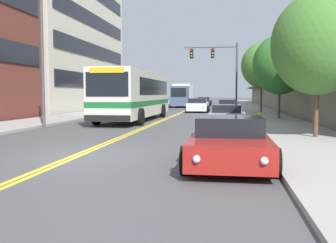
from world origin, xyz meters
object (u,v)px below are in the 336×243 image
(car_dark_grey_moving_second, at_px, (205,101))
(street_tree_right_mid, at_px, (280,65))
(car_navy_moving_lead, at_px, (204,102))
(car_white_moving_third, at_px, (198,106))
(street_lamp_left_near, at_px, (46,25))
(city_bus, at_px, (136,93))
(car_charcoal_parked_left_near, at_px, (145,105))
(traffic_signal_mast, at_px, (219,64))
(box_truck, at_px, (182,95))
(fire_hydrant, at_px, (260,120))
(street_tree_right_far, at_px, (262,65))
(car_beige_parked_right_mid, at_px, (228,107))
(car_silver_parked_right_far, at_px, (226,116))
(car_red_parked_right_foreground, at_px, (229,142))
(street_tree_right_near, at_px, (318,44))

(car_dark_grey_moving_second, height_order, street_tree_right_mid, street_tree_right_mid)
(car_navy_moving_lead, xyz_separation_m, car_white_moving_third, (0.64, -19.23, 0.02))
(street_lamp_left_near, bearing_deg, city_bus, 63.73)
(car_charcoal_parked_left_near, xyz_separation_m, street_tree_right_mid, (12.12, -12.23, 3.18))
(car_white_moving_third, height_order, street_tree_right_mid, street_tree_right_mid)
(street_lamp_left_near, bearing_deg, car_charcoal_parked_left_near, 87.82)
(traffic_signal_mast, bearing_deg, box_truck, 111.27)
(car_navy_moving_lead, bearing_deg, street_tree_right_mid, -76.71)
(traffic_signal_mast, bearing_deg, fire_hydrant, -82.13)
(street_lamp_left_near, bearing_deg, fire_hydrant, 2.83)
(car_charcoal_parked_left_near, bearing_deg, street_tree_right_far, -18.42)
(city_bus, height_order, car_charcoal_parked_left_near, city_bus)
(car_dark_grey_moving_second, bearing_deg, car_charcoal_parked_left_near, -100.22)
(car_white_moving_third, height_order, street_lamp_left_near, street_lamp_left_near)
(car_navy_moving_lead, bearing_deg, car_beige_parked_right_mid, -80.73)
(car_beige_parked_right_mid, height_order, street_lamp_left_near, street_lamp_left_near)
(car_silver_parked_right_far, height_order, street_tree_right_far, street_tree_right_far)
(car_navy_moving_lead, xyz_separation_m, street_lamp_left_near, (-5.90, -37.52, 4.75))
(car_silver_parked_right_far, distance_m, street_tree_right_far, 15.07)
(car_silver_parked_right_far, bearing_deg, street_lamp_left_near, -167.95)
(city_bus, bearing_deg, street_tree_right_far, 46.75)
(car_navy_moving_lead, xyz_separation_m, car_dark_grey_moving_second, (-0.34, 9.19, -0.05))
(car_red_parked_right_foreground, height_order, street_tree_right_far, street_tree_right_far)
(car_dark_grey_moving_second, distance_m, traffic_signal_mast, 28.68)
(city_bus, bearing_deg, box_truck, 89.62)
(city_bus, xyz_separation_m, car_dark_grey_moving_second, (2.38, 40.25, -1.26))
(city_bus, distance_m, street_tree_right_far, 13.70)
(car_navy_moving_lead, relative_size, box_truck, 0.59)
(fire_hydrant, bearing_deg, car_dark_grey_moving_second, 96.70)
(box_truck, bearing_deg, car_silver_parked_right_far, -78.60)
(car_navy_moving_lead, height_order, street_tree_right_far, street_tree_right_far)
(car_navy_moving_lead, relative_size, fire_hydrant, 5.77)
(car_beige_parked_right_mid, bearing_deg, street_lamp_left_near, -121.00)
(city_bus, relative_size, box_truck, 1.65)
(car_red_parked_right_foreground, bearing_deg, car_charcoal_parked_left_near, 106.58)
(car_silver_parked_right_far, height_order, street_tree_right_near, street_tree_right_near)
(city_bus, relative_size, car_navy_moving_lead, 2.80)
(car_red_parked_right_foreground, distance_m, box_truck, 41.20)
(car_red_parked_right_foreground, relative_size, traffic_signal_mast, 0.64)
(car_navy_moving_lead, distance_m, car_white_moving_third, 19.24)
(car_silver_parked_right_far, distance_m, box_truck, 30.34)
(car_white_moving_third, bearing_deg, car_silver_parked_right_far, -80.20)
(traffic_signal_mast, relative_size, street_lamp_left_near, 0.73)
(car_silver_parked_right_far, bearing_deg, city_bus, 144.13)
(city_bus, relative_size, traffic_signal_mast, 1.85)
(street_tree_right_near, bearing_deg, street_tree_right_mid, 89.64)
(car_dark_grey_moving_second, height_order, box_truck, box_truck)
(car_beige_parked_right_mid, xyz_separation_m, street_tree_right_near, (3.37, -18.97, 3.13))
(traffic_signal_mast, distance_m, street_lamp_left_near, 20.36)
(car_navy_moving_lead, height_order, traffic_signal_mast, traffic_signal_mast)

